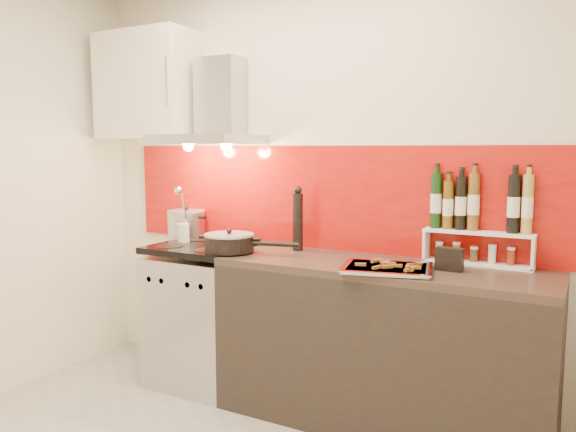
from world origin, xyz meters
The scene contains 13 objects.
back_wall centered at (0.00, 1.40, 1.30)m, with size 3.40×0.02×2.60m, color silver.
backsplash centered at (0.05, 1.39, 1.22)m, with size 3.00×0.02×0.64m, color #9A0809.
range_stove centered at (-0.70, 1.10, 0.44)m, with size 0.60×0.60×0.91m.
counter centered at (0.50, 1.10, 0.45)m, with size 1.80×0.60×0.90m.
range_hood centered at (-0.70, 1.24, 1.74)m, with size 0.62×0.50×0.61m.
upper_cabinet centered at (-1.25, 1.22, 1.95)m, with size 0.70×0.35×0.72m, color white.
stock_pot centered at (-0.98, 1.27, 1.01)m, with size 0.26×0.26×0.22m.
saute_pan centered at (-0.41, 0.98, 0.96)m, with size 0.57×0.30×0.14m.
utensil_jar centered at (-0.87, 1.10, 1.01)m, with size 0.08×0.12×0.38m.
pepper_mill centered at (-0.10, 1.25, 1.09)m, with size 0.06×0.06×0.40m.
step_shelf centered at (0.94, 1.34, 1.13)m, with size 0.57×0.16×0.49m.
caddy_box centered at (0.85, 1.11, 0.96)m, with size 0.14×0.06×0.12m, color black.
baking_tray centered at (0.58, 0.96, 0.92)m, with size 0.52×0.44×0.03m.
Camera 1 is at (1.49, -1.76, 1.52)m, focal length 35.00 mm.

